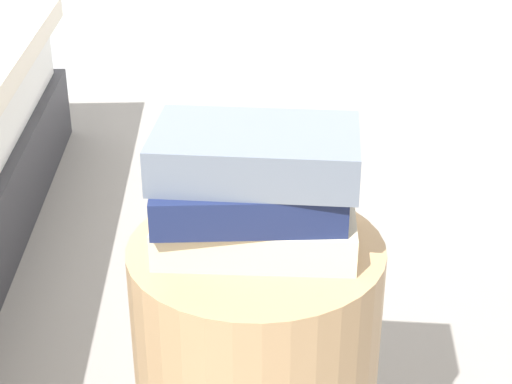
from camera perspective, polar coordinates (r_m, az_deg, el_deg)
book_cream at (r=1.16m, az=-0.14°, el=-2.39°), size 0.29×0.19×0.05m
book_navy at (r=1.13m, az=-0.61°, el=0.03°), size 0.25×0.18×0.05m
book_slate at (r=1.11m, az=-0.01°, el=2.69°), size 0.29×0.20×0.06m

